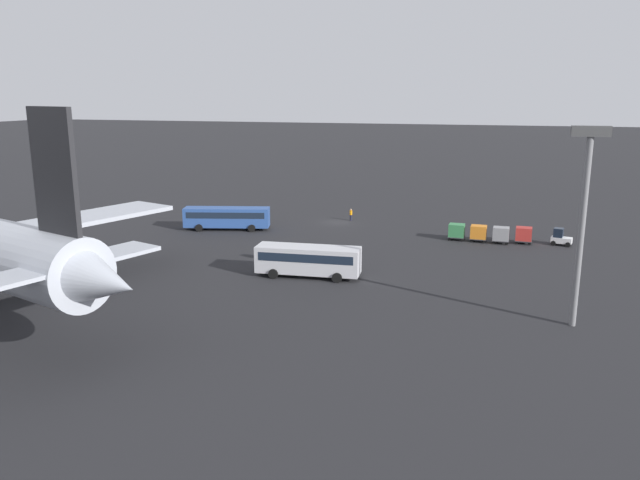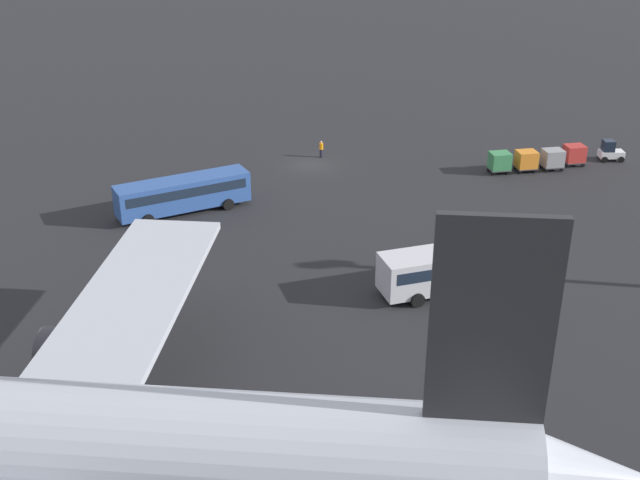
{
  "view_description": "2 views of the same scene",
  "coord_description": "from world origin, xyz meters",
  "px_view_note": "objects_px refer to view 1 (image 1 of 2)",
  "views": [
    {
      "loc": [
        -22.84,
        85.2,
        18.17
      ],
      "look_at": [
        -5.55,
        27.32,
        3.94
      ],
      "focal_mm": 35.0,
      "sensor_mm": 36.0,
      "label": 1
    },
    {
      "loc": [
        16.09,
        73.73,
        27.9
      ],
      "look_at": [
        5.0,
        25.77,
        4.24
      ],
      "focal_mm": 45.0,
      "sensor_mm": 36.0,
      "label": 2
    }
  ],
  "objects_px": {
    "baggage_tug": "(560,238)",
    "cargo_cart_red": "(524,234)",
    "cargo_cart_green": "(457,231)",
    "shuttle_bus_far": "(308,259)",
    "shuttle_bus_near": "(227,216)",
    "cargo_cart_grey": "(501,234)",
    "cargo_cart_orange": "(478,232)",
    "worker_person": "(351,215)"
  },
  "relations": [
    {
      "from": "shuttle_bus_near",
      "to": "baggage_tug",
      "type": "relative_size",
      "value": 4.52
    },
    {
      "from": "cargo_cart_red",
      "to": "baggage_tug",
      "type": "bearing_deg",
      "value": -173.19
    },
    {
      "from": "shuttle_bus_near",
      "to": "cargo_cart_orange",
      "type": "distance_m",
      "value": 33.38
    },
    {
      "from": "worker_person",
      "to": "cargo_cart_green",
      "type": "height_order",
      "value": "cargo_cart_green"
    },
    {
      "from": "cargo_cart_grey",
      "to": "cargo_cart_orange",
      "type": "distance_m",
      "value": 2.71
    },
    {
      "from": "shuttle_bus_far",
      "to": "worker_person",
      "type": "relative_size",
      "value": 6.16
    },
    {
      "from": "shuttle_bus_far",
      "to": "cargo_cart_grey",
      "type": "bearing_deg",
      "value": -136.66
    },
    {
      "from": "shuttle_bus_near",
      "to": "cargo_cart_red",
      "type": "distance_m",
      "value": 38.81
    },
    {
      "from": "worker_person",
      "to": "cargo_cart_red",
      "type": "height_order",
      "value": "cargo_cart_red"
    },
    {
      "from": "shuttle_bus_near",
      "to": "worker_person",
      "type": "distance_m",
      "value": 18.36
    },
    {
      "from": "baggage_tug",
      "to": "cargo_cart_green",
      "type": "bearing_deg",
      "value": 15.39
    },
    {
      "from": "shuttle_bus_near",
      "to": "baggage_tug",
      "type": "bearing_deg",
      "value": 170.13
    },
    {
      "from": "worker_person",
      "to": "cargo_cart_orange",
      "type": "relative_size",
      "value": 0.84
    },
    {
      "from": "shuttle_bus_near",
      "to": "cargo_cart_orange",
      "type": "xyz_separation_m",
      "value": [
        -33.28,
        -2.46,
        -0.64
      ]
    },
    {
      "from": "worker_person",
      "to": "shuttle_bus_near",
      "type": "bearing_deg",
      "value": 36.5
    },
    {
      "from": "shuttle_bus_near",
      "to": "cargo_cart_grey",
      "type": "xyz_separation_m",
      "value": [
        -35.99,
        -2.28,
        -0.64
      ]
    },
    {
      "from": "shuttle_bus_near",
      "to": "cargo_cart_green",
      "type": "relative_size",
      "value": 5.73
    },
    {
      "from": "cargo_cart_orange",
      "to": "cargo_cart_red",
      "type": "bearing_deg",
      "value": -174.57
    },
    {
      "from": "worker_person",
      "to": "cargo_cart_grey",
      "type": "height_order",
      "value": "cargo_cart_grey"
    },
    {
      "from": "shuttle_bus_near",
      "to": "shuttle_bus_far",
      "type": "xyz_separation_m",
      "value": [
        -17.45,
        18.22,
        0.04
      ]
    },
    {
      "from": "shuttle_bus_near",
      "to": "cargo_cart_orange",
      "type": "height_order",
      "value": "shuttle_bus_near"
    },
    {
      "from": "cargo_cart_green",
      "to": "baggage_tug",
      "type": "bearing_deg",
      "value": -176.14
    },
    {
      "from": "shuttle_bus_far",
      "to": "cargo_cart_orange",
      "type": "relative_size",
      "value": 5.2
    },
    {
      "from": "shuttle_bus_far",
      "to": "cargo_cart_red",
      "type": "relative_size",
      "value": 5.2
    },
    {
      "from": "shuttle_bus_far",
      "to": "cargo_cart_orange",
      "type": "xyz_separation_m",
      "value": [
        -15.82,
        -20.68,
        -0.68
      ]
    },
    {
      "from": "baggage_tug",
      "to": "cargo_cart_green",
      "type": "distance_m",
      "value": 12.47
    },
    {
      "from": "shuttle_bus_far",
      "to": "worker_person",
      "type": "bearing_deg",
      "value": -89.22
    },
    {
      "from": "shuttle_bus_near",
      "to": "baggage_tug",
      "type": "xyz_separation_m",
      "value": [
        -43.01,
        -3.49,
        -0.89
      ]
    },
    {
      "from": "shuttle_bus_near",
      "to": "shuttle_bus_far",
      "type": "height_order",
      "value": "shuttle_bus_far"
    },
    {
      "from": "shuttle_bus_far",
      "to": "cargo_cart_red",
      "type": "xyz_separation_m",
      "value": [
        -21.24,
        -21.2,
        -0.68
      ]
    },
    {
      "from": "baggage_tug",
      "to": "cargo_cart_red",
      "type": "distance_m",
      "value": 4.36
    },
    {
      "from": "cargo_cart_red",
      "to": "cargo_cart_green",
      "type": "distance_m",
      "value": 8.13
    },
    {
      "from": "cargo_cart_orange",
      "to": "worker_person",
      "type": "bearing_deg",
      "value": -24.49
    },
    {
      "from": "cargo_cart_green",
      "to": "worker_person",
      "type": "bearing_deg",
      "value": -27.53
    },
    {
      "from": "worker_person",
      "to": "cargo_cart_grey",
      "type": "relative_size",
      "value": 0.84
    },
    {
      "from": "cargo_cart_red",
      "to": "cargo_cart_green",
      "type": "bearing_deg",
      "value": 2.28
    },
    {
      "from": "cargo_cart_red",
      "to": "cargo_cart_grey",
      "type": "bearing_deg",
      "value": 14.44
    },
    {
      "from": "shuttle_bus_far",
      "to": "cargo_cart_red",
      "type": "height_order",
      "value": "shuttle_bus_far"
    },
    {
      "from": "shuttle_bus_near",
      "to": "cargo_cart_red",
      "type": "bearing_deg",
      "value": 169.89
    },
    {
      "from": "baggage_tug",
      "to": "cargo_cart_red",
      "type": "relative_size",
      "value": 1.27
    },
    {
      "from": "baggage_tug",
      "to": "shuttle_bus_far",
      "type": "bearing_deg",
      "value": 51.87
    },
    {
      "from": "cargo_cart_grey",
      "to": "cargo_cart_red",
      "type": "bearing_deg",
      "value": -165.56
    }
  ]
}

